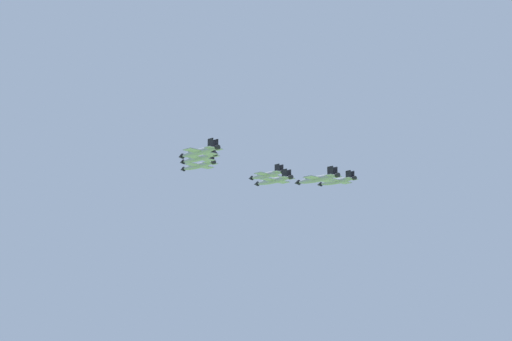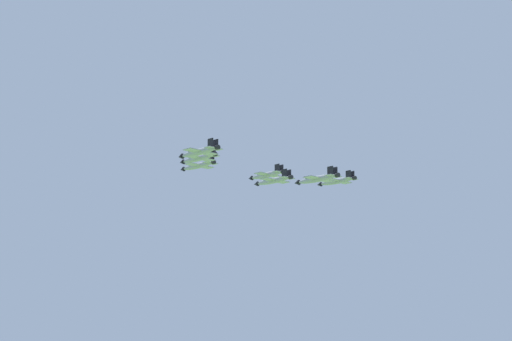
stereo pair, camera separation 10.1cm
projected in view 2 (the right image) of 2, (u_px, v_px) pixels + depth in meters
The scene contains 7 objects.
jet_lead at pixel (198, 166), 292.33m from camera, with size 11.46×16.14×3.74m.
jet_left_wingman at pixel (198, 158), 268.78m from camera, with size 11.07×15.69×3.63m.
jet_right_wingman at pixel (267, 175), 289.55m from camera, with size 11.40×15.55×3.63m.
jet_left_outer at pixel (199, 152), 245.05m from camera, with size 11.53×16.01×3.72m.
jet_right_outer at pixel (337, 181), 286.99m from camera, with size 11.28×15.39×3.60m.
jet_slot_rear at pixel (273, 180), 265.16m from camera, with size 11.16×15.11×3.54m.
jet_trailing at pixel (317, 179), 252.23m from camera, with size 11.46×15.86×3.69m.
Camera 2 is at (-287.53, -80.10, 78.14)m, focal length 60.19 mm.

